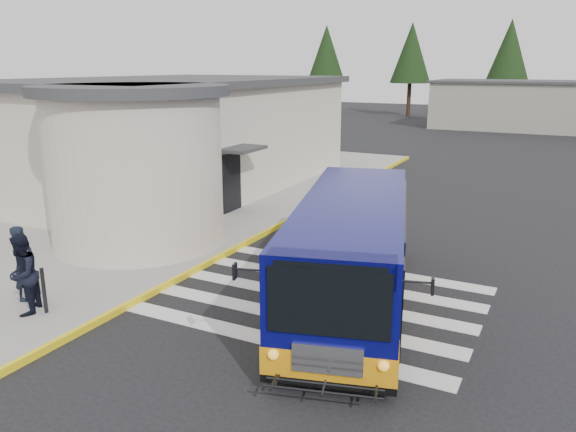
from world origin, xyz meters
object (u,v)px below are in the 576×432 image
at_px(pedestrian_a, 23,263).
at_px(bollard, 44,291).
at_px(pedestrian_b, 22,275).
at_px(transit_bus, 351,255).

relative_size(pedestrian_a, bollard, 1.69).
relative_size(pedestrian_a, pedestrian_b, 0.98).
bearing_deg(pedestrian_b, bollard, 90.70).
bearing_deg(pedestrian_a, pedestrian_b, -150.03).
height_order(transit_bus, bollard, transit_bus).
bearing_deg(bollard, pedestrian_b, -150.26).
bearing_deg(bollard, transit_bus, 33.97).
bearing_deg(pedestrian_a, transit_bus, -82.74).
distance_m(transit_bus, bollard, 6.98).
distance_m(transit_bus, pedestrian_a, 7.68).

